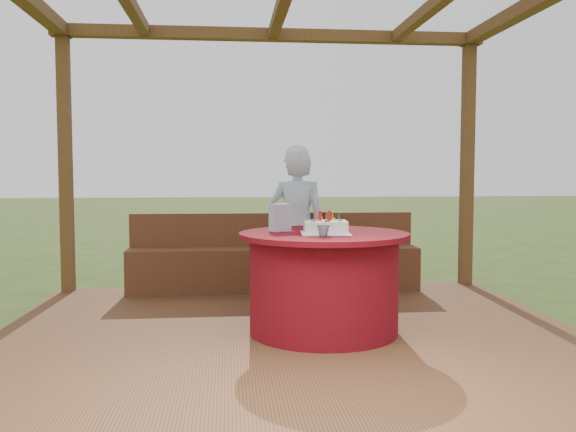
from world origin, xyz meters
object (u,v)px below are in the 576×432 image
Objects in this scene: bench at (274,265)px; chair at (307,253)px; drinking_glass at (323,231)px; birthday_cake at (325,227)px; table at (324,282)px; elderly_woman at (297,226)px; gift_bag at (280,218)px.

chair reaches higher than bench.
bench is 33.83× the size of drinking_glass.
birthday_cake reaches higher than bench.
table is 0.94m from elderly_woman.
chair is 1.30m from birthday_cake.
table is 14.58× the size of drinking_glass.
table is at bearing -91.12° from chair.
elderly_woman reaches higher than birthday_cake.
chair is 0.57× the size of elderly_woman.
elderly_woman is 16.76× the size of drinking_glass.
chair is 9.53× the size of drinking_glass.
elderly_woman is at bearing 96.29° from birthday_cake.
birthday_cake is at bearing 77.21° from drinking_glass.
elderly_woman reaches higher than drinking_glass.
chair is 1.15m from gift_bag.
chair is (0.27, -0.56, 0.19)m from bench.
bench is 14.05× the size of gift_bag.
elderly_woman is 6.96× the size of gift_bag.
gift_bag reaches higher than bench.
drinking_glass is at bearing -84.49° from bench.
bench is 1.91m from birthday_cake.
birthday_cake reaches higher than drinking_glass.
elderly_woman is 1.19m from drinking_glass.
chair is 2.19× the size of birthday_cake.
gift_bag is (-0.22, -0.72, 0.13)m from elderly_woman.
elderly_woman is (0.14, -0.85, 0.48)m from bench.
gift_bag is (-0.07, -1.58, 0.61)m from bench.
drinking_glass reaches higher than bench.
table is (0.25, -1.72, 0.13)m from bench.
drinking_glass is at bearing -87.40° from elderly_woman.
elderly_woman is at bearing -113.80° from chair.
gift_bag reaches higher than chair.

